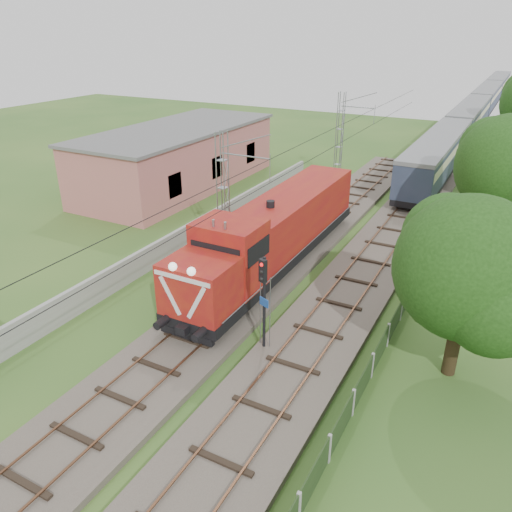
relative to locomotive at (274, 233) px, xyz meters
The scene contains 12 objects.
ground 12.85m from the locomotive, 90.00° to the right, with size 140.00×140.00×0.00m, color #2C5620.
track_main 6.03m from the locomotive, 90.00° to the right, with size 4.20×70.00×0.45m.
track_side 9.17m from the locomotive, 55.85° to the left, with size 4.20×80.00×0.45m.
catenary 3.45m from the locomotive, 167.98° to the right, with size 3.31×70.00×8.00m.
boundary_wall 6.73m from the locomotive, behind, with size 0.25×40.00×1.50m, color #9E9E99.
station_building 18.82m from the locomotive, 142.82° to the left, with size 8.40×20.40×5.22m.
fence 12.64m from the locomotive, 50.28° to the right, with size 0.12×32.00×1.20m.
locomotive is the anchor object (origin of this frame).
coach_rake 58.15m from the locomotive, 85.07° to the left, with size 3.02×90.19×3.49m.
signal_post 8.41m from the locomotive, 66.96° to the right, with size 0.50×0.40×4.67m.
tree_a 12.31m from the locomotive, 25.99° to the right, with size 5.97×5.69×7.74m.
tree_b 15.20m from the locomotive, 41.35° to the left, with size 6.59×6.27×8.54m.
Camera 1 is at (11.62, -11.41, 13.27)m, focal length 35.00 mm.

